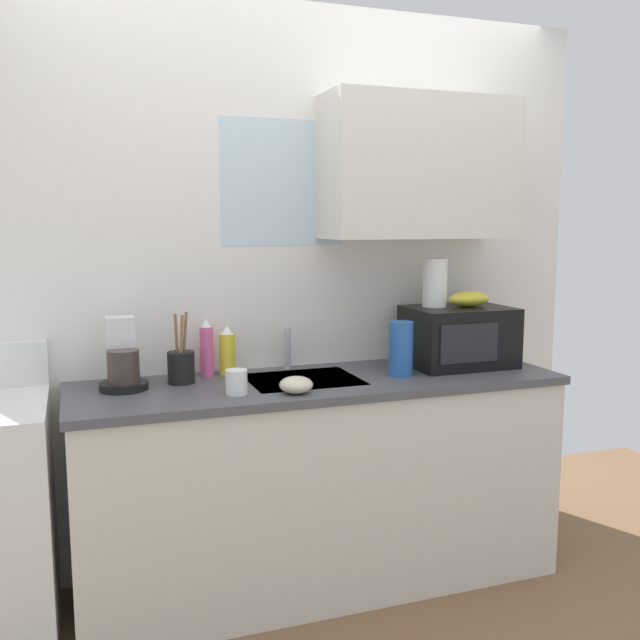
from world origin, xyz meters
TOP-DOWN VIEW (x-y plane):
  - kitchen_wall_assembly at (0.10, 0.31)m, footprint 2.82×0.42m
  - counter_unit at (-0.00, 0.00)m, footprint 2.05×0.63m
  - sink_faucet at (-0.07, 0.24)m, footprint 0.03×0.03m
  - microwave at (0.69, 0.05)m, footprint 0.46×0.35m
  - banana_bunch at (0.74, 0.05)m, footprint 0.20×0.11m
  - paper_towel_roll at (0.59, 0.10)m, footprint 0.11×0.11m
  - coffee_maker at (-0.79, 0.11)m, footprint 0.19×0.21m
  - dish_soap_bottle_yellow at (-0.35, 0.21)m, footprint 0.07×0.07m
  - dish_soap_bottle_pink at (-0.44, 0.21)m, footprint 0.06×0.06m
  - cereal_canister at (0.35, -0.05)m, footprint 0.10×0.10m
  - mug_white at (-0.39, -0.14)m, footprint 0.08×0.08m
  - utensil_crock at (-0.56, 0.12)m, footprint 0.11×0.11m
  - small_bowl at (-0.17, -0.20)m, footprint 0.13×0.13m

SIDE VIEW (x-z plane):
  - counter_unit at x=0.00m, z-range 0.01..0.91m
  - small_bowl at x=-0.17m, z-range 0.90..0.96m
  - mug_white at x=-0.39m, z-range 0.90..0.99m
  - utensil_crock at x=-0.56m, z-range 0.83..1.12m
  - sink_faucet at x=-0.07m, z-range 0.90..1.09m
  - dish_soap_bottle_yellow at x=-0.35m, z-range 0.89..1.11m
  - coffee_maker at x=-0.79m, z-range 0.86..1.14m
  - cereal_canister at x=0.35m, z-range 0.90..1.13m
  - dish_soap_bottle_pink at x=-0.44m, z-range 0.89..1.14m
  - microwave at x=0.69m, z-range 0.90..1.17m
  - banana_bunch at x=0.74m, z-range 1.17..1.24m
  - paper_towel_roll at x=0.59m, z-range 1.17..1.39m
  - kitchen_wall_assembly at x=0.10m, z-range 0.11..2.61m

